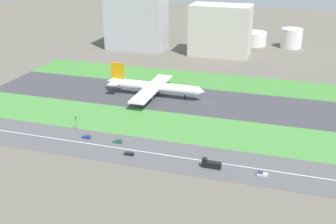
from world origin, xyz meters
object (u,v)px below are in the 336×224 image
at_px(car_0, 129,153).
at_px(fuel_tank_centre, 291,38).
at_px(fuel_tank_west, 254,39).
at_px(truck_0, 211,164).
at_px(terminal_building, 136,19).
at_px(car_1, 87,137).
at_px(hangar_building, 220,30).
at_px(traffic_light, 76,122).
at_px(car_2, 118,141).
at_px(car_3, 262,174).
at_px(airliner, 152,87).

relative_size(car_0, fuel_tank_centre, 0.23).
distance_m(car_0, fuel_tank_west, 238.78).
relative_size(truck_0, terminal_building, 0.16).
xyz_separation_m(car_1, hangar_building, (31.84, 182.00, 20.18)).
height_order(traffic_light, terminal_building, terminal_building).
bearing_deg(hangar_building, traffic_light, -103.55).
bearing_deg(car_0, car_2, -45.79).
height_order(terminal_building, fuel_tank_centre, terminal_building).
distance_m(car_1, truck_0, 66.24).
bearing_deg(terminal_building, car_1, -76.47).
xyz_separation_m(truck_0, hangar_building, (-33.63, 192.00, 19.43)).
relative_size(car_0, fuel_tank_west, 0.19).
height_order(car_3, fuel_tank_centre, fuel_tank_centre).
bearing_deg(fuel_tank_centre, airliner, -116.19).
bearing_deg(traffic_light, terminal_building, 100.95).
xyz_separation_m(airliner, fuel_tank_centre, (78.22, 159.00, 2.46)).
bearing_deg(airliner, car_3, -45.61).
distance_m(car_2, fuel_tank_centre, 238.33).
distance_m(car_3, terminal_building, 233.89).
relative_size(car_3, hangar_building, 0.09).
relative_size(car_3, traffic_light, 0.61).
bearing_deg(terminal_building, traffic_light, -79.05).
relative_size(airliner, fuel_tank_centre, 3.42).
bearing_deg(car_0, traffic_light, -26.02).
xyz_separation_m(car_0, terminal_building, (-70.54, 192.00, 25.36)).
relative_size(truck_0, traffic_light, 1.17).
distance_m(airliner, car_0, 79.75).
bearing_deg(terminal_building, fuel_tank_centre, 18.69).
relative_size(truck_0, car_3, 1.91).
bearing_deg(hangar_building, car_0, -91.52).
bearing_deg(traffic_light, car_2, -16.42).
xyz_separation_m(airliner, hangar_building, (20.85, 114.00, 14.87)).
relative_size(car_0, car_3, 1.00).
bearing_deg(car_3, traffic_light, -10.46).
relative_size(car_1, terminal_building, 0.08).
relative_size(hangar_building, fuel_tank_west, 2.10).
xyz_separation_m(airliner, car_1, (-10.99, -68.00, -5.31)).
relative_size(terminal_building, fuel_tank_west, 2.21).
distance_m(car_0, car_3, 60.60).
distance_m(traffic_light, fuel_tank_centre, 240.51).
bearing_deg(traffic_light, car_0, -26.02).
height_order(truck_0, traffic_light, traffic_light).
distance_m(car_3, traffic_light, 99.16).
relative_size(car_0, car_2, 1.00).
height_order(airliner, traffic_light, airliner).
bearing_deg(traffic_light, truck_0, -13.39).
xyz_separation_m(airliner, fuel_tank_west, (44.36, 159.00, -0.11)).
height_order(truck_0, terminal_building, terminal_building).
bearing_deg(truck_0, car_3, -180.00).
xyz_separation_m(car_0, fuel_tank_centre, (62.46, 237.00, 7.76)).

